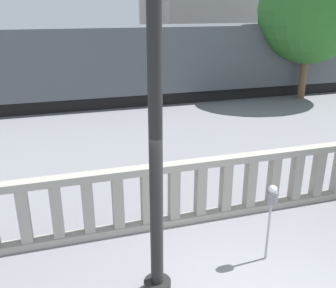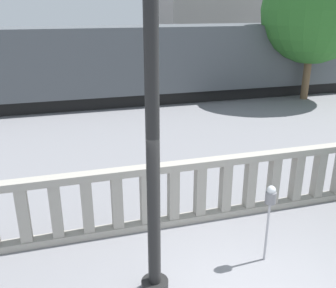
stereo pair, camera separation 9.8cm
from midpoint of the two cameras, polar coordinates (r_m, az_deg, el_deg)
name	(u,v)px [view 1 (the left image)]	position (r m, az deg, el deg)	size (l,w,h in m)	color
balustrade	(187,192)	(7.45, 2.59, -7.38)	(17.02, 0.24, 1.32)	#9E998E
lamppost	(154,48)	(4.62, -2.70, 14.44)	(0.41, 0.41, 7.05)	black
parking_meter	(272,200)	(6.38, 15.07, -8.30)	(0.17, 0.17, 1.41)	#99999E
train_near	(91,65)	(16.80, -11.82, 11.75)	(26.96, 2.61, 3.91)	black
tree_left	(311,10)	(18.47, 20.85, 18.53)	(4.62, 4.62, 6.26)	brown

